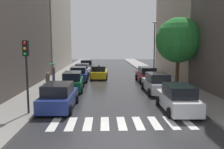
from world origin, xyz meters
TOP-DOWN VIEW (x-y plane):
  - ground_plane at (0.00, 24.00)m, footprint 28.00×72.00m
  - sidewalk_left at (-6.50, 24.00)m, footprint 3.00×72.00m
  - sidewalk_right at (6.50, 24.00)m, footprint 3.00×72.00m
  - crosswalk_stripes at (-0.00, 2.31)m, footprint 7.65×2.20m
  - building_left_mid at (-11.00, 32.09)m, footprint 6.00×18.97m
  - building_right_mid at (11.00, 22.36)m, footprint 6.00×15.88m
  - parked_car_left_nearest at (-3.92, 5.38)m, footprint 2.23×4.57m
  - parked_car_left_second at (-3.85, 11.78)m, footprint 2.14×4.85m
  - parked_car_left_third at (-3.89, 17.43)m, footprint 2.24×4.52m
  - parked_car_left_fourth at (-3.93, 22.66)m, footprint 2.27×4.20m
  - parked_car_left_fifth at (-3.75, 28.55)m, footprint 2.18×4.69m
  - parked_car_right_nearest at (3.73, 4.49)m, footprint 2.05×4.52m
  - parked_car_right_second at (3.78, 10.50)m, footprint 2.15×4.73m
  - parked_car_right_third at (3.98, 16.61)m, footprint 2.12×4.68m
  - taxi_midroad at (-1.53, 19.53)m, footprint 2.18×4.42m
  - pedestrian_foreground at (-6.03, 11.23)m, footprint 0.36×0.36m
  - pedestrian_near_tree at (-6.52, 16.02)m, footprint 0.90×0.90m
  - street_tree_right at (6.50, 13.37)m, footprint 4.49×4.49m
  - traffic_light_left_corner at (-5.45, 3.90)m, footprint 0.30×0.42m
  - lamp_post_right at (5.55, 20.01)m, footprint 0.60×0.28m

SIDE VIEW (x-z plane):
  - ground_plane at x=0.00m, z-range -0.04..0.00m
  - crosswalk_stripes at x=0.00m, z-range 0.00..0.01m
  - sidewalk_left at x=-6.50m, z-range 0.00..0.15m
  - sidewalk_right at x=6.50m, z-range 0.00..0.15m
  - parked_car_left_fourth at x=-3.93m, z-range -0.05..1.58m
  - taxi_midroad at x=-1.53m, z-range -0.14..1.67m
  - parked_car_left_third at x=-3.89m, z-range -0.06..1.64m
  - parked_car_left_nearest at x=-3.92m, z-range -0.06..1.65m
  - parked_car_right_third at x=3.98m, z-range -0.06..1.66m
  - parked_car_right_nearest at x=3.73m, z-range -0.06..1.67m
  - parked_car_left_second at x=-3.85m, z-range -0.06..1.68m
  - parked_car_right_second at x=3.78m, z-range -0.06..1.68m
  - parked_car_left_fifth at x=-3.75m, z-range -0.06..1.72m
  - pedestrian_foreground at x=-6.03m, z-range 0.18..1.83m
  - pedestrian_near_tree at x=-6.52m, z-range 0.56..2.59m
  - traffic_light_left_corner at x=-5.45m, z-range 1.14..5.44m
  - lamp_post_right at x=5.55m, z-range 0.68..7.68m
  - street_tree_right at x=6.50m, z-range 1.28..8.06m
  - building_right_mid at x=11.00m, z-range 0.00..12.37m
  - building_left_mid at x=-11.00m, z-range 0.00..20.62m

